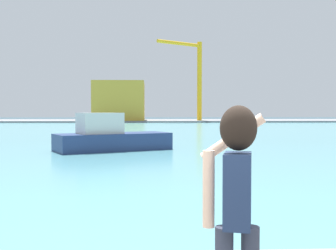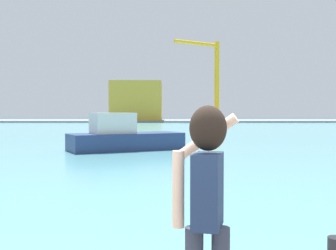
{
  "view_description": "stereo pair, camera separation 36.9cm",
  "coord_description": "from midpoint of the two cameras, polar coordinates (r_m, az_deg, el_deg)",
  "views": [
    {
      "loc": [
        -0.3,
        -3.1,
        2.33
      ],
      "look_at": [
        0.06,
        5.07,
        2.06
      ],
      "focal_mm": 45.59,
      "sensor_mm": 36.0,
      "label": 1
    },
    {
      "loc": [
        0.07,
        -3.11,
        2.33
      ],
      "look_at": [
        0.06,
        5.07,
        2.06
      ],
      "focal_mm": 45.59,
      "sensor_mm": 36.0,
      "label": 2
    }
  ],
  "objects": [
    {
      "name": "person_photographer",
      "position": [
        3.28,
        8.47,
        -9.25
      ],
      "size": [
        0.53,
        0.57,
        1.74
      ],
      "rotation": [
        0.0,
        0.0,
        1.32
      ],
      "color": "#2D3342",
      "rests_on": "quay_promenade"
    },
    {
      "name": "harbor_water",
      "position": [
        55.16,
        0.16,
        -0.54
      ],
      "size": [
        140.0,
        100.0,
        0.02
      ],
      "primitive_type": "cube",
      "color": "#599EA8",
      "rests_on": "ground_plane"
    },
    {
      "name": "port_crane",
      "position": [
        90.02,
        6.08,
        7.03
      ],
      "size": [
        9.69,
        6.71,
        16.55
      ],
      "color": "yellow",
      "rests_on": "far_shore_dock"
    },
    {
      "name": "warehouse_left",
      "position": [
        93.11,
        -4.0,
        3.19
      ],
      "size": [
        10.64,
        12.87,
        8.25
      ],
      "primitive_type": "cube",
      "color": "gold",
      "rests_on": "far_shore_dock"
    },
    {
      "name": "ground_plane",
      "position": [
        53.16,
        0.17,
        -0.65
      ],
      "size": [
        220.0,
        220.0,
        0.0
      ],
      "primitive_type": "plane",
      "color": "#334751"
    },
    {
      "name": "boat_moored",
      "position": [
        25.3,
        -5.59,
        -1.64
      ],
      "size": [
        7.07,
        5.15,
        2.22
      ],
      "rotation": [
        0.0,
        0.0,
        0.46
      ],
      "color": "navy",
      "rests_on": "harbor_water"
    },
    {
      "name": "far_shore_dock",
      "position": [
        95.13,
        0.11,
        0.57
      ],
      "size": [
        140.0,
        20.0,
        0.37
      ],
      "primitive_type": "cube",
      "color": "gray",
      "rests_on": "ground_plane"
    }
  ]
}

